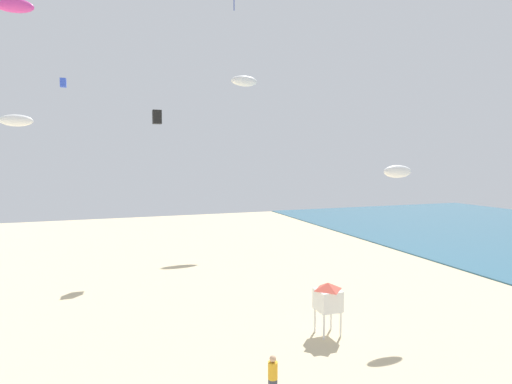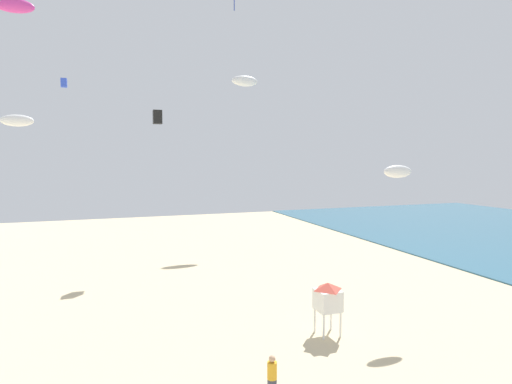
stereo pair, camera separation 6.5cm
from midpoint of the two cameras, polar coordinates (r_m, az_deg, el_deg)
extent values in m
cylinder|color=gold|center=(15.25, 2.26, -23.98)|extent=(0.34, 0.34, 0.60)
sphere|color=tan|center=(15.06, 2.27, -22.57)|extent=(0.24, 0.24, 0.24)
cylinder|color=white|center=(20.08, 9.53, -18.39)|extent=(0.10, 0.10, 1.20)
cylinder|color=white|center=(20.50, 11.83, -17.93)|extent=(0.10, 0.10, 1.20)
cylinder|color=white|center=(20.81, 8.26, -17.54)|extent=(0.10, 0.10, 1.20)
cylinder|color=white|center=(21.22, 10.51, -17.13)|extent=(0.10, 0.10, 1.20)
cube|color=white|center=(20.26, 10.07, -14.85)|extent=(1.10, 1.10, 1.00)
pyramid|color=#D14C3D|center=(20.05, 10.10, -13.03)|extent=(1.10, 1.10, 0.35)
ellipsoid|color=white|center=(35.37, -30.95, 8.70)|extent=(2.28, 0.63, 0.89)
cube|color=black|center=(34.06, -13.94, 10.29)|extent=(0.70, 0.70, 1.10)
ellipsoid|color=white|center=(44.03, -1.74, 15.47)|extent=(2.87, 0.80, 1.12)
ellipsoid|color=white|center=(22.96, 19.38, 2.76)|extent=(1.76, 0.49, 0.69)
cube|color=blue|center=(40.61, -25.75, 13.80)|extent=(0.50, 0.50, 0.78)
ellipsoid|color=#DB3D9E|center=(32.62, -31.24, 21.73)|extent=(2.39, 0.67, 0.93)
camera|label=1|loc=(0.03, -90.09, -0.01)|focal=28.17mm
camera|label=2|loc=(0.03, 89.91, 0.01)|focal=28.17mm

